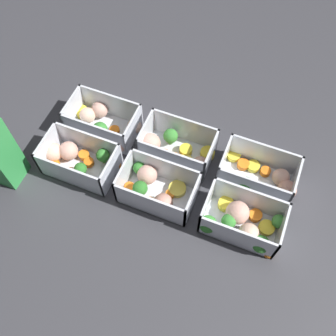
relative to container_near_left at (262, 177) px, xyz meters
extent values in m
plane|color=#38383D|center=(0.20, 0.06, -0.03)|extent=(4.00, 4.00, 0.00)
cube|color=silver|center=(0.01, 0.00, -0.03)|extent=(0.16, 0.10, 0.00)
cube|color=silver|center=(0.01, -0.05, 0.01)|extent=(0.16, 0.01, 0.08)
cube|color=silver|center=(0.01, 0.04, 0.01)|extent=(0.16, 0.01, 0.08)
cube|color=silver|center=(-0.07, 0.00, 0.01)|extent=(0.01, 0.10, 0.08)
cube|color=silver|center=(0.09, 0.00, 0.01)|extent=(0.01, 0.10, 0.08)
cylinder|color=yellow|center=(0.08, -0.04, -0.02)|extent=(0.03, 0.03, 0.01)
cylinder|color=orange|center=(0.05, -0.03, -0.02)|extent=(0.03, 0.03, 0.01)
cylinder|color=yellow|center=(0.00, 0.03, -0.02)|extent=(0.03, 0.03, 0.02)
cylinder|color=yellow|center=(0.03, -0.03, -0.02)|extent=(0.03, 0.03, 0.01)
cylinder|color=orange|center=(0.00, -0.03, -0.02)|extent=(0.03, 0.03, 0.01)
cylinder|color=#407A37|center=(0.03, 0.04, -0.02)|extent=(0.01, 0.01, 0.02)
sphere|color=#2D7228|center=(0.03, 0.04, 0.01)|extent=(0.04, 0.04, 0.04)
sphere|color=tan|center=(-0.06, 0.01, 0.00)|extent=(0.05, 0.05, 0.04)
sphere|color=#D19E8C|center=(-0.04, -0.02, 0.00)|extent=(0.05, 0.05, 0.04)
cube|color=silver|center=(0.20, 0.00, -0.03)|extent=(0.16, 0.10, 0.00)
cube|color=silver|center=(0.20, -0.05, 0.01)|extent=(0.16, 0.01, 0.08)
cube|color=silver|center=(0.20, 0.04, 0.01)|extent=(0.16, 0.01, 0.08)
cube|color=silver|center=(0.12, 0.00, 0.01)|extent=(0.01, 0.10, 0.08)
cube|color=silver|center=(0.28, 0.00, 0.01)|extent=(0.01, 0.10, 0.08)
cylinder|color=yellow|center=(0.14, -0.02, -0.01)|extent=(0.04, 0.04, 0.02)
cylinder|color=yellow|center=(0.19, -0.01, -0.01)|extent=(0.03, 0.03, 0.02)
sphere|color=#D19E8C|center=(0.27, 0.01, 0.00)|extent=(0.06, 0.06, 0.05)
cylinder|color=#49883F|center=(0.23, -0.02, -0.02)|extent=(0.01, 0.01, 0.01)
sphere|color=#388433|center=(0.23, -0.02, 0.00)|extent=(0.04, 0.04, 0.04)
cylinder|color=orange|center=(0.20, 0.02, -0.02)|extent=(0.03, 0.03, 0.02)
cylinder|color=#DBC647|center=(0.18, 0.02, -0.02)|extent=(0.05, 0.05, 0.01)
cylinder|color=orange|center=(0.23, 0.02, -0.02)|extent=(0.03, 0.03, 0.01)
sphere|color=#D19E8C|center=(0.14, 0.02, 0.00)|extent=(0.05, 0.05, 0.04)
cube|color=silver|center=(0.40, 0.00, -0.03)|extent=(0.16, 0.10, 0.00)
cube|color=silver|center=(0.40, -0.05, 0.01)|extent=(0.16, 0.01, 0.08)
cube|color=silver|center=(0.40, 0.04, 0.01)|extent=(0.16, 0.01, 0.08)
cube|color=silver|center=(0.32, 0.00, 0.01)|extent=(0.01, 0.10, 0.08)
cube|color=silver|center=(0.48, 0.00, 0.01)|extent=(0.01, 0.10, 0.08)
sphere|color=#D19E8C|center=(0.42, -0.04, 0.00)|extent=(0.05, 0.05, 0.04)
sphere|color=beige|center=(0.32, -0.02, -0.01)|extent=(0.04, 0.04, 0.04)
sphere|color=tan|center=(0.34, 0.03, 0.00)|extent=(0.05, 0.05, 0.04)
sphere|color=beige|center=(0.44, -0.01, 0.00)|extent=(0.04, 0.04, 0.04)
cylinder|color=#49883F|center=(0.39, 0.02, -0.01)|extent=(0.01, 0.01, 0.02)
sphere|color=#388433|center=(0.39, 0.02, 0.01)|extent=(0.04, 0.04, 0.04)
cylinder|color=orange|center=(0.37, 0.00, -0.02)|extent=(0.03, 0.03, 0.01)
cylinder|color=yellow|center=(0.47, -0.02, -0.01)|extent=(0.04, 0.04, 0.02)
cube|color=silver|center=(0.01, 0.12, -0.03)|extent=(0.16, 0.10, 0.00)
cube|color=silver|center=(0.01, 0.07, 0.01)|extent=(0.16, 0.01, 0.08)
cube|color=silver|center=(0.01, 0.16, 0.01)|extent=(0.16, 0.01, 0.08)
cube|color=silver|center=(-0.07, 0.12, 0.01)|extent=(0.01, 0.10, 0.08)
cube|color=silver|center=(0.09, 0.12, 0.01)|extent=(0.01, 0.10, 0.08)
cylinder|color=orange|center=(-0.06, 0.15, -0.02)|extent=(0.03, 0.03, 0.01)
cylinder|color=#519448|center=(-0.06, 0.09, -0.02)|extent=(0.01, 0.01, 0.01)
sphere|color=#42933D|center=(-0.06, 0.09, 0.00)|extent=(0.03, 0.03, 0.03)
sphere|color=beige|center=(-0.01, 0.14, 0.00)|extent=(0.06, 0.06, 0.04)
cylinder|color=orange|center=(-0.01, 0.09, -0.02)|extent=(0.04, 0.04, 0.01)
cylinder|color=yellow|center=(0.06, 0.09, -0.02)|extent=(0.04, 0.04, 0.02)
cylinder|color=#49883F|center=(0.04, 0.13, -0.02)|extent=(0.01, 0.01, 0.01)
sphere|color=#388433|center=(0.04, 0.13, 0.00)|extent=(0.03, 0.03, 0.03)
cylinder|color=yellow|center=(-0.04, 0.10, -0.02)|extent=(0.03, 0.03, 0.01)
cylinder|color=#49883F|center=(0.08, 0.15, -0.02)|extent=(0.01, 0.01, 0.01)
sphere|color=#388433|center=(0.08, 0.15, 0.00)|extent=(0.04, 0.04, 0.04)
sphere|color=#D19E8C|center=(0.03, 0.10, 0.00)|extent=(0.07, 0.07, 0.05)
cylinder|color=#49883F|center=(-0.04, 0.15, -0.02)|extent=(0.01, 0.01, 0.01)
sphere|color=#388433|center=(-0.04, 0.15, 0.00)|extent=(0.04, 0.04, 0.04)
cube|color=silver|center=(0.20, 0.12, -0.03)|extent=(0.16, 0.10, 0.00)
cube|color=silver|center=(0.20, 0.07, 0.01)|extent=(0.16, 0.01, 0.08)
cube|color=silver|center=(0.20, 0.16, 0.01)|extent=(0.16, 0.01, 0.08)
cube|color=silver|center=(0.12, 0.12, 0.01)|extent=(0.01, 0.10, 0.08)
cube|color=silver|center=(0.28, 0.12, 0.01)|extent=(0.01, 0.10, 0.08)
cylinder|color=#407A37|center=(0.24, 0.13, -0.01)|extent=(0.01, 0.01, 0.02)
sphere|color=#2D7228|center=(0.24, 0.13, 0.01)|extent=(0.03, 0.03, 0.03)
cylinder|color=#407A37|center=(0.26, 0.08, -0.02)|extent=(0.01, 0.01, 0.01)
sphere|color=#2D7228|center=(0.26, 0.08, 0.00)|extent=(0.03, 0.03, 0.03)
cylinder|color=orange|center=(0.18, 0.11, -0.02)|extent=(0.02, 0.02, 0.01)
cylinder|color=orange|center=(0.27, 0.13, -0.02)|extent=(0.03, 0.03, 0.01)
sphere|color=#D19E8C|center=(0.24, 0.09, 0.00)|extent=(0.06, 0.06, 0.05)
cylinder|color=orange|center=(0.21, 0.14, -0.02)|extent=(0.04, 0.04, 0.01)
sphere|color=tan|center=(0.18, 0.14, 0.00)|extent=(0.04, 0.04, 0.04)
cylinder|color=#DBC647|center=(0.17, 0.09, -0.02)|extent=(0.05, 0.05, 0.01)
cube|color=silver|center=(0.40, 0.12, -0.03)|extent=(0.16, 0.10, 0.00)
cube|color=silver|center=(0.40, 0.07, 0.01)|extent=(0.16, 0.01, 0.08)
cube|color=silver|center=(0.40, 0.16, 0.01)|extent=(0.16, 0.01, 0.08)
cube|color=silver|center=(0.32, 0.12, 0.01)|extent=(0.01, 0.10, 0.08)
cube|color=silver|center=(0.48, 0.12, 0.01)|extent=(0.01, 0.10, 0.08)
sphere|color=#D19E8C|center=(0.44, 0.10, 0.00)|extent=(0.06, 0.06, 0.05)
cylinder|color=orange|center=(0.45, 0.14, -0.02)|extent=(0.04, 0.04, 0.01)
cylinder|color=orange|center=(0.37, 0.14, -0.02)|extent=(0.03, 0.03, 0.01)
sphere|color=beige|center=(0.47, 0.11, 0.00)|extent=(0.06, 0.06, 0.04)
cylinder|color=#407A37|center=(0.39, 0.13, -0.02)|extent=(0.01, 0.01, 0.01)
sphere|color=#2D7228|center=(0.39, 0.13, 0.00)|extent=(0.03, 0.03, 0.03)
cylinder|color=orange|center=(0.42, 0.14, -0.02)|extent=(0.04, 0.04, 0.01)
cylinder|color=#49883F|center=(0.35, 0.08, -0.02)|extent=(0.01, 0.01, 0.02)
sphere|color=#388433|center=(0.35, 0.08, 0.00)|extent=(0.03, 0.03, 0.03)
cylinder|color=orange|center=(0.40, 0.09, -0.02)|extent=(0.03, 0.03, 0.01)
cylinder|color=orange|center=(0.32, 0.08, -0.02)|extent=(0.03, 0.03, 0.01)
cylinder|color=orange|center=(0.38, 0.10, -0.02)|extent=(0.02, 0.02, 0.01)
camera|label=1|loc=(0.04, 0.46, 0.77)|focal=42.00mm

